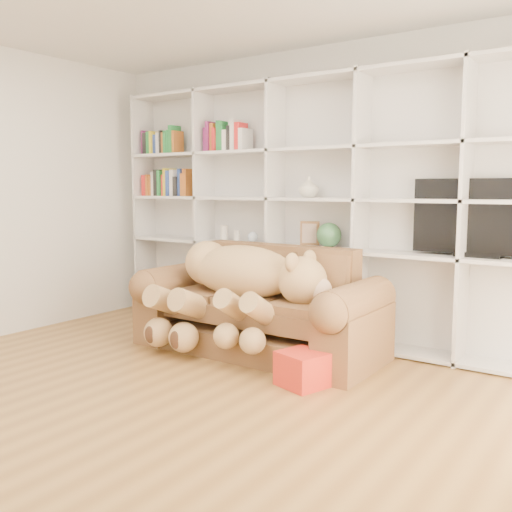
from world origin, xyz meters
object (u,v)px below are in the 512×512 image
Objects in this scene: sofa at (260,312)px; gift_box at (302,369)px; teddy_bear at (237,282)px; tv at (481,218)px.

sofa is 6.91× the size of gift_box.
teddy_bear is 1.46× the size of tv.
gift_box is 0.30× the size of tv.
tv reaches higher than sofa.
teddy_bear reaches higher than gift_box.
sofa is at bearing 56.24° from teddy_bear.
tv is at bearing 22.76° from teddy_bear.
teddy_bear is 2.01m from tv.
tv is (0.87, 1.23, 1.04)m from gift_box.
gift_box is (0.75, -0.56, -0.21)m from sofa.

